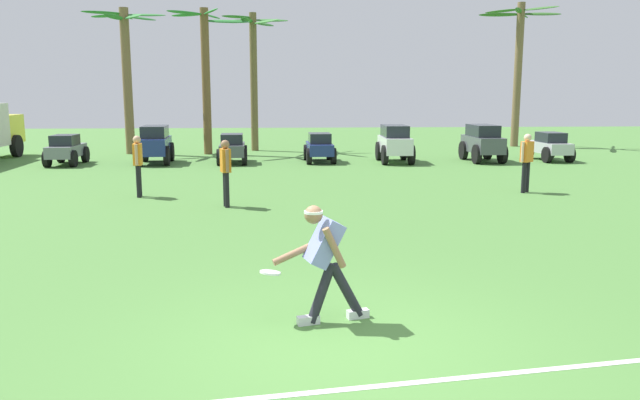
# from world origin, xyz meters

# --- Properties ---
(ground_plane) EXTENTS (80.00, 80.00, 0.00)m
(ground_plane) POSITION_xyz_m (0.00, 0.00, 0.00)
(ground_plane) COLOR #497C38
(field_line_paint) EXTENTS (24.40, 3.52, 0.01)m
(field_line_paint) POSITION_xyz_m (0.00, -0.94, 0.00)
(field_line_paint) COLOR white
(field_line_paint) RESTS_ON ground_plane
(frisbee_thrower) EXTENTS (1.15, 0.48, 1.40)m
(frisbee_thrower) POSITION_xyz_m (-0.16, 0.73, 0.79)
(frisbee_thrower) COLOR #23232D
(frisbee_thrower) RESTS_ON ground_plane
(frisbee_in_flight) EXTENTS (0.35, 0.35, 0.06)m
(frisbee_in_flight) POSITION_xyz_m (-0.79, 0.77, 0.60)
(frisbee_in_flight) COLOR white
(teammate_near_sideline) EXTENTS (0.44, 0.36, 1.56)m
(teammate_near_sideline) POSITION_xyz_m (5.83, 9.80, 0.94)
(teammate_near_sideline) COLOR black
(teammate_near_sideline) RESTS_ON ground_plane
(teammate_midfield) EXTENTS (0.23, 0.50, 1.56)m
(teammate_midfield) POSITION_xyz_m (-4.25, 9.75, 0.94)
(teammate_midfield) COLOR black
(teammate_midfield) RESTS_ON ground_plane
(teammate_deep) EXTENTS (0.28, 0.49, 1.56)m
(teammate_deep) POSITION_xyz_m (-1.92, 8.22, 0.94)
(teammate_deep) COLOR black
(teammate_deep) RESTS_ON ground_plane
(parked_car_slot_a) EXTENTS (1.13, 2.22, 1.10)m
(parked_car_slot_a) POSITION_xyz_m (-8.46, 17.09, 0.56)
(parked_car_slot_a) COLOR slate
(parked_car_slot_a) RESTS_ON ground_plane
(parked_car_slot_b) EXTENTS (1.31, 2.41, 1.40)m
(parked_car_slot_b) POSITION_xyz_m (-5.28, 17.30, 0.74)
(parked_car_slot_b) COLOR navy
(parked_car_slot_b) RESTS_ON ground_plane
(parked_car_slot_c) EXTENTS (1.17, 2.24, 1.10)m
(parked_car_slot_c) POSITION_xyz_m (-2.44, 17.25, 0.56)
(parked_car_slot_c) COLOR #474C51
(parked_car_slot_c) RESTS_ON ground_plane
(parked_car_slot_d) EXTENTS (1.13, 2.22, 1.10)m
(parked_car_slot_d) POSITION_xyz_m (0.84, 17.41, 0.56)
(parked_car_slot_d) COLOR navy
(parked_car_slot_d) RESTS_ON ground_plane
(parked_car_slot_e) EXTENTS (1.19, 2.36, 1.40)m
(parked_car_slot_e) POSITION_xyz_m (3.67, 17.11, 0.74)
(parked_car_slot_e) COLOR silver
(parked_car_slot_e) RESTS_ON ground_plane
(parked_car_slot_f) EXTENTS (1.22, 2.38, 1.40)m
(parked_car_slot_f) POSITION_xyz_m (7.07, 17.18, 0.74)
(parked_car_slot_f) COLOR #474C51
(parked_car_slot_f) RESTS_ON ground_plane
(parked_car_slot_g) EXTENTS (1.19, 2.24, 1.10)m
(parked_car_slot_g) POSITION_xyz_m (9.76, 17.32, 0.56)
(parked_car_slot_g) COLOR #B7BABF
(parked_car_slot_g) RESTS_ON ground_plane
(palm_tree_far_left) EXTENTS (3.37, 3.45, 6.08)m
(palm_tree_far_left) POSITION_xyz_m (-7.07, 21.08, 3.59)
(palm_tree_far_left) COLOR brown
(palm_tree_far_left) RESTS_ON ground_plane
(palm_tree_left_of_centre) EXTENTS (3.41, 3.44, 6.05)m
(palm_tree_left_of_centre) POSITION_xyz_m (-3.72, 20.69, 3.53)
(palm_tree_left_of_centre) COLOR brown
(palm_tree_left_of_centre) RESTS_ON ground_plane
(palm_tree_right_of_centre) EXTENTS (2.93, 3.69, 6.05)m
(palm_tree_right_of_centre) POSITION_xyz_m (-1.77, 22.21, 3.73)
(palm_tree_right_of_centre) COLOR brown
(palm_tree_right_of_centre) RESTS_ON ground_plane
(palm_tree_far_right) EXTENTS (3.87, 3.44, 6.79)m
(palm_tree_far_right) POSITION_xyz_m (10.78, 23.63, 3.97)
(palm_tree_far_right) COLOR brown
(palm_tree_far_right) RESTS_ON ground_plane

